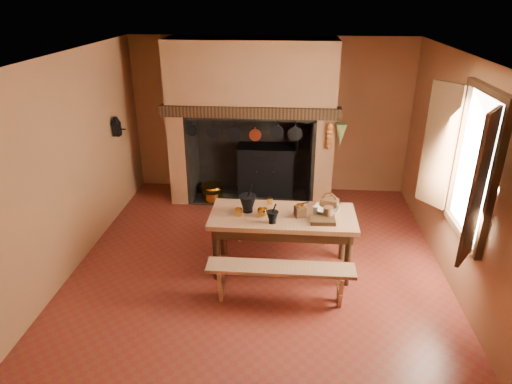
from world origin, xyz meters
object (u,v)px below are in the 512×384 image
Objects in this scene: coffee_grinder at (300,211)px; wicker_basket at (329,203)px; mixing_bowl at (327,210)px; work_table at (283,223)px; bench_front at (280,275)px; iron_range at (267,169)px.

coffee_grinder is 0.79× the size of wicker_basket.
mixing_bowl is at bearing 1.28° from coffee_grinder.
wicker_basket is (0.39, 0.29, -0.01)m from coffee_grinder.
wicker_basket reaches higher than mixing_bowl.
mixing_bowl is at bearing 8.72° from work_table.
bench_front is (0.00, -0.74, -0.32)m from work_table.
bench_front is at bearing -125.19° from coffee_grinder.
iron_range reaches higher than bench_front.
wicker_basket reaches higher than coffee_grinder.
coffee_grinder is 0.63× the size of mixing_bowl.
iron_range is at bearing 98.21° from work_table.
iron_range is 0.84× the size of work_table.
mixing_bowl is at bearing 55.31° from bench_front.
wicker_basket is at bearing -66.53° from iron_range.
work_table is 9.18× the size of coffee_grinder.
coffee_grinder is at bearing -77.06° from iron_range.
iron_range reaches higher than mixing_bowl.
iron_range is 2.62m from coffee_grinder.
iron_range is 6.09× the size of wicker_basket.
wicker_basket reaches higher than bench_front.
bench_front is at bearing -90.00° from work_table.
coffee_grinder reaches higher than mixing_bowl.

